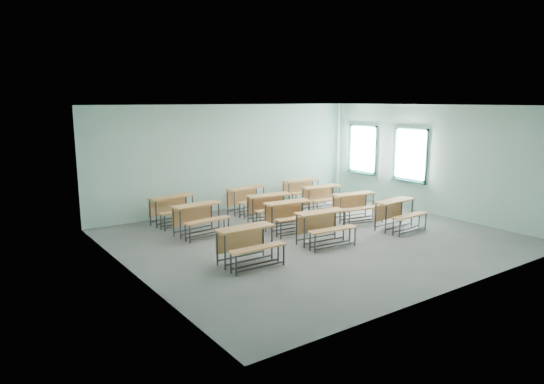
% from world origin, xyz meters
% --- Properties ---
extents(room, '(9.04, 8.04, 3.24)m').
position_xyz_m(room, '(0.08, 0.03, 1.60)').
color(room, gray).
rests_on(room, ground).
extents(desk_unit_r0c0, '(1.24, 0.83, 0.77)m').
position_xyz_m(desk_unit_r0c0, '(-2.38, -0.72, 0.52)').
color(desk_unit_r0c0, '#CE864A').
rests_on(desk_unit_r0c0, ground).
extents(desk_unit_r0c1, '(1.30, 0.93, 0.77)m').
position_xyz_m(desk_unit_r0c1, '(-0.18, -0.54, 0.52)').
color(desk_unit_r0c1, '#CE864A').
rests_on(desk_unit_r0c1, ground).
extents(desk_unit_r0c2, '(1.29, 0.93, 0.77)m').
position_xyz_m(desk_unit_r0c2, '(2.27, -0.66, 0.52)').
color(desk_unit_r0c2, '#CE864A').
rests_on(desk_unit_r0c2, ground).
extents(desk_unit_r1c1, '(1.29, 0.92, 0.77)m').
position_xyz_m(desk_unit_r1c1, '(-0.15, 0.78, 0.52)').
color(desk_unit_r1c1, '#CE864A').
rests_on(desk_unit_r1c1, ground).
extents(desk_unit_r1c2, '(1.33, 0.99, 0.77)m').
position_xyz_m(desk_unit_r1c2, '(2.03, 0.62, 0.52)').
color(desk_unit_r1c2, '#CE864A').
rests_on(desk_unit_r1c2, ground).
extents(desk_unit_r2c0, '(1.30, 0.94, 0.77)m').
position_xyz_m(desk_unit_r2c0, '(-2.19, 1.85, 0.52)').
color(desk_unit_r2c0, '#CE864A').
rests_on(desk_unit_r2c0, ground).
extents(desk_unit_r2c1, '(1.33, 0.98, 0.77)m').
position_xyz_m(desk_unit_r2c1, '(-0.00, 1.85, 0.52)').
color(desk_unit_r2c1, '#CE864A').
rests_on(desk_unit_r2c1, ground).
extents(desk_unit_r2c2, '(1.30, 0.93, 0.77)m').
position_xyz_m(desk_unit_r2c2, '(2.07, 2.03, 0.52)').
color(desk_unit_r2c2, '#CE864A').
rests_on(desk_unit_r2c2, ground).
extents(desk_unit_r3c0, '(1.32, 0.96, 0.77)m').
position_xyz_m(desk_unit_r3c0, '(-2.27, 3.19, 0.52)').
color(desk_unit_r3c0, '#CE864A').
rests_on(desk_unit_r3c0, ground).
extents(desk_unit_r3c1, '(1.33, 0.99, 0.77)m').
position_xyz_m(desk_unit_r3c1, '(0.09, 3.14, 0.52)').
color(desk_unit_r3c1, '#CE864A').
rests_on(desk_unit_r3c1, ground).
extents(desk_unit_r3c2, '(1.30, 0.94, 0.77)m').
position_xyz_m(desk_unit_r3c2, '(2.28, 3.29, 0.52)').
color(desk_unit_r3c2, '#CE864A').
rests_on(desk_unit_r3c2, ground).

